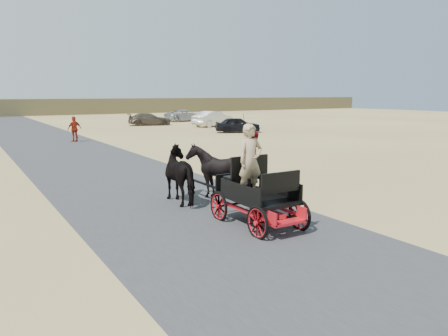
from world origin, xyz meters
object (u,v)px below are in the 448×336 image
car_a (238,125)px  car_d (185,115)px  car_b (213,119)px  car_c (149,119)px  horse_left (184,174)px  pedestrian (75,129)px  horse_right (216,171)px  carriage (258,211)px

car_a → car_d: 15.88m
car_b → car_c: size_ratio=1.07×
horse_left → pedestrian: bearing=-93.3°
pedestrian → car_a: size_ratio=0.46×
horse_right → pedestrian: bearing=-90.0°
carriage → car_b: car_b is taller
horse_right → car_b: horse_right is taller
car_b → pedestrian: bearing=97.3°
car_d → car_b: bearing=169.0°
pedestrian → car_d: pedestrian is taller
horse_right → pedestrian: size_ratio=0.98×
horse_left → car_d: horse_left is taller
car_a → car_d: size_ratio=0.78×
horse_right → car_d: size_ratio=0.35×
horse_right → car_c: 32.23m
horse_left → car_a: horse_left is taller
car_c → car_d: car_d is taller
pedestrian → horse_right: bearing=71.7°
horse_left → carriage: bearing=100.4°
car_a → car_c: size_ratio=0.88×
horse_left → horse_right: 1.10m
carriage → car_c: 35.25m
carriage → horse_left: (-0.55, 3.00, 0.49)m
car_c → horse_left: bearing=175.0°
horse_right → car_a: (13.28, 18.96, -0.21)m
car_b → car_d: size_ratio=0.94×
carriage → car_d: 41.14m
horse_left → horse_right: (1.10, 0.00, 0.00)m
carriage → car_d: size_ratio=0.50×
horse_right → pedestrian: (-0.00, 18.73, 0.01)m
horse_right → car_b: bearing=-119.9°
pedestrian → car_b: size_ratio=0.38×
car_a → car_c: bearing=39.9°
carriage → car_c: car_c is taller
carriage → car_b: 32.86m
car_a → car_b: size_ratio=0.82×
horse_left → car_b: (16.04, 25.98, -0.10)m
car_b → car_c: car_b is taller
horse_right → car_c: (10.09, 30.60, -0.23)m
car_a → car_c: 12.07m
carriage → car_c: size_ratio=0.56×
horse_left → horse_right: horse_right is taller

